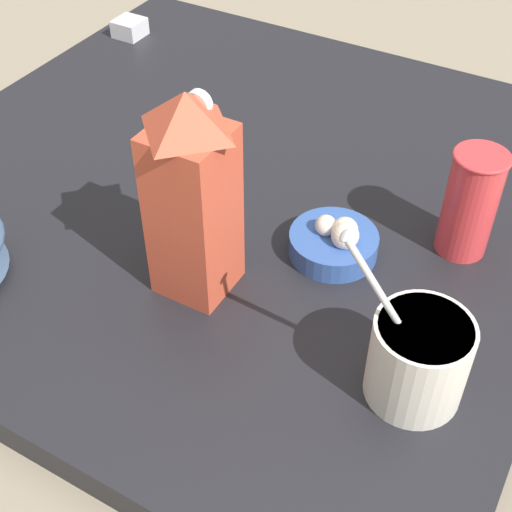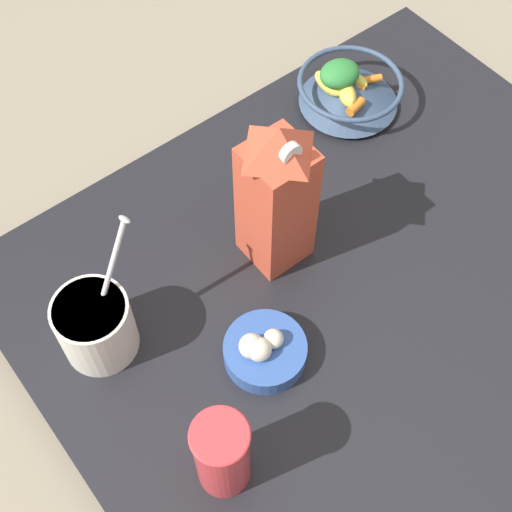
# 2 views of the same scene
# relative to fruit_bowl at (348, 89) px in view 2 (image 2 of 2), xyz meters

# --- Properties ---
(ground_plane) EXTENTS (6.00, 6.00, 0.00)m
(ground_plane) POSITION_rel_fruit_bowl_xyz_m (-0.23, -0.39, -0.09)
(ground_plane) COLOR gray
(countertop) EXTENTS (1.04, 1.04, 0.05)m
(countertop) POSITION_rel_fruit_bowl_xyz_m (-0.23, -0.39, -0.06)
(countertop) COLOR black
(countertop) RESTS_ON ground_plane
(fruit_bowl) EXTENTS (0.20, 0.20, 0.09)m
(fruit_bowl) POSITION_rel_fruit_bowl_xyz_m (0.00, 0.00, 0.00)
(fruit_bowl) COLOR #384C6B
(fruit_bowl) RESTS_ON countertop
(milk_carton) EXTENTS (0.09, 0.09, 0.29)m
(milk_carton) POSITION_rel_fruit_bowl_xyz_m (-0.31, -0.17, 0.11)
(milk_carton) COLOR #CC4C33
(milk_carton) RESTS_ON countertop
(yogurt_tub) EXTENTS (0.16, 0.11, 0.22)m
(yogurt_tub) POSITION_rel_fruit_bowl_xyz_m (-0.62, -0.14, 0.02)
(yogurt_tub) COLOR silver
(yogurt_tub) RESTS_ON countertop
(drinking_cup) EXTENTS (0.08, 0.08, 0.16)m
(drinking_cup) POSITION_rel_fruit_bowl_xyz_m (-0.59, -0.41, 0.04)
(drinking_cup) COLOR #DB383D
(drinking_cup) RESTS_ON countertop
(garlic_bowl) EXTENTS (0.12, 0.12, 0.07)m
(garlic_bowl) POSITION_rel_fruit_bowl_xyz_m (-0.45, -0.31, -0.02)
(garlic_bowl) COLOR #3356A3
(garlic_bowl) RESTS_ON countertop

